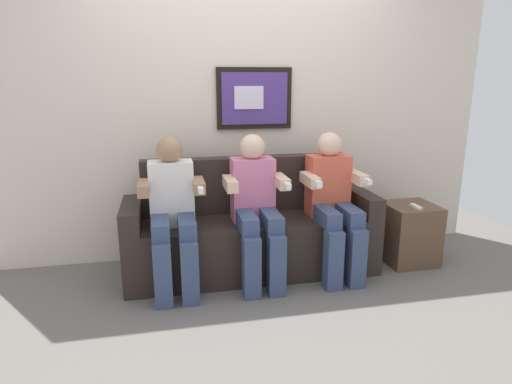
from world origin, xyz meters
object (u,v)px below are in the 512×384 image
person_on_right (333,199)px  couch (251,233)px  spare_remote_on_table (416,207)px  side_table_right (409,233)px  person_in_middle (256,204)px  person_on_left (173,209)px

person_on_right → couch: bearing=164.6°
spare_remote_on_table → side_table_right: bearing=81.9°
person_in_middle → person_on_right: same height
person_on_left → person_in_middle: 0.61m
side_table_right → person_on_right: bearing=-175.1°
person_in_middle → person_on_right: size_ratio=1.00×
side_table_right → spare_remote_on_table: bearing=-98.1°
person_on_right → spare_remote_on_table: 0.72m
person_on_right → spare_remote_on_table: person_on_right is taller
couch → person_in_middle: size_ratio=1.76×
person_in_middle → spare_remote_on_table: size_ratio=8.54×
person_on_right → side_table_right: (0.72, 0.06, -0.36)m
person_in_middle → spare_remote_on_table: person_in_middle is taller
person_in_middle → spare_remote_on_table: (1.32, -0.02, -0.10)m
couch → spare_remote_on_table: 1.35m
person_on_left → spare_remote_on_table: bearing=-0.6°
person_in_middle → side_table_right: size_ratio=2.22×
person_in_middle → side_table_right: 1.38m
couch → person_on_right: bearing=-15.4°
side_table_right → spare_remote_on_table: spare_remote_on_table is taller
spare_remote_on_table → person_in_middle: bearing=179.1°
person_on_right → spare_remote_on_table: size_ratio=8.54×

